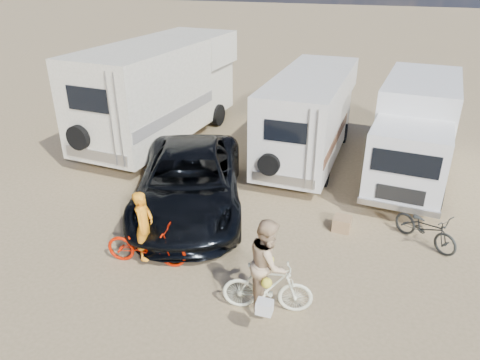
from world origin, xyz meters
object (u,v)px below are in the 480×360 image
(bike_parked, at_px, (426,228))
(dark_suv, at_px, (190,181))
(rider_man, at_px, (145,232))
(crate, at_px, (342,224))
(cooler, at_px, (162,210))
(rv_left, at_px, (160,93))
(bike_man, at_px, (146,245))
(rv_main, at_px, (309,118))
(box_truck, at_px, (414,132))
(rider_woman, at_px, (268,271))
(bike_woman, at_px, (267,288))

(bike_parked, bearing_deg, dark_suv, 128.86)
(rider_man, bearing_deg, dark_suv, -4.83)
(bike_parked, height_order, crate, bike_parked)
(cooler, bearing_deg, crate, 8.94)
(rv_left, xyz_separation_m, rider_man, (3.28, -7.26, -0.99))
(bike_man, distance_m, bike_parked, 6.56)
(rv_left, height_order, bike_parked, rv_left)
(rv_left, relative_size, dark_suv, 1.28)
(rv_left, xyz_separation_m, crate, (7.28, -4.47, -1.62))
(rv_main, distance_m, rv_left, 5.58)
(box_truck, relative_size, bike_parked, 3.80)
(rv_main, distance_m, cooler, 6.07)
(rv_main, bearing_deg, rider_woman, -83.41)
(rider_woman, bearing_deg, bike_woman, -0.00)
(rv_left, xyz_separation_m, bike_parked, (9.22, -4.49, -1.36))
(rider_man, relative_size, cooler, 3.00)
(cooler, distance_m, crate, 4.70)
(bike_woman, bearing_deg, cooler, 43.22)
(dark_suv, relative_size, rider_man, 3.63)
(rv_main, distance_m, box_truck, 3.33)
(cooler, bearing_deg, dark_suv, 51.48)
(rv_main, relative_size, box_truck, 1.01)
(dark_suv, bearing_deg, bike_man, -107.06)
(box_truck, relative_size, bike_man, 3.46)
(crate, bearing_deg, rider_man, -145.01)
(box_truck, xyz_separation_m, cooler, (-6.22, -4.74, -1.25))
(rv_main, height_order, bike_woman, rv_main)
(bike_woman, relative_size, cooler, 3.25)
(rider_man, xyz_separation_m, crate, (4.00, 2.80, -0.64))
(bike_man, xyz_separation_m, rider_man, (0.00, 0.00, 0.33))
(rider_man, height_order, rider_woman, rider_woman)
(crate, bearing_deg, bike_man, -145.01)
(bike_parked, bearing_deg, bike_man, 152.61)
(box_truck, height_order, crate, box_truck)
(rv_main, distance_m, crate, 4.83)
(box_truck, height_order, rider_woman, box_truck)
(dark_suv, height_order, bike_parked, dark_suv)
(dark_suv, bearing_deg, cooler, -146.29)
(rider_man, distance_m, bike_parked, 6.57)
(bike_man, bearing_deg, cooler, 10.79)
(bike_man, distance_m, rider_man, 0.33)
(rider_woman, xyz_separation_m, crate, (1.04, 3.41, -0.75))
(dark_suv, bearing_deg, crate, -17.08)
(box_truck, xyz_separation_m, rider_man, (-5.59, -6.69, -0.65))
(bike_woman, bearing_deg, rider_woman, -0.00)
(bike_woman, distance_m, cooler, 4.41)
(rv_main, height_order, bike_parked, rv_main)
(rv_main, bearing_deg, dark_suv, -116.35)
(rider_woman, distance_m, bike_parked, 4.55)
(rider_man, distance_m, cooler, 2.13)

